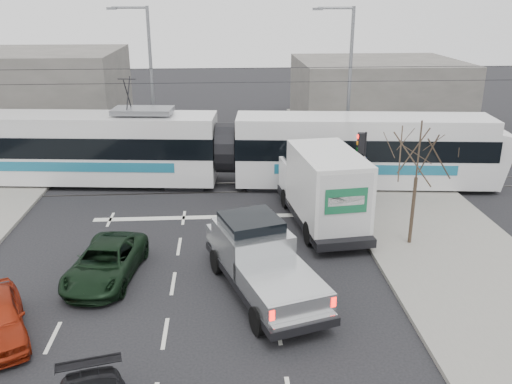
{
  "coord_description": "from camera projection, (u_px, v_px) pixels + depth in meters",
  "views": [
    {
      "loc": [
        0.15,
        -16.95,
        9.52
      ],
      "look_at": [
        1.5,
        4.29,
        1.8
      ],
      "focal_mm": 38.0,
      "sensor_mm": 36.0,
      "label": 1
    }
  ],
  "objects": [
    {
      "name": "sidewalk_right",
      "position": [
        469.0,
        272.0,
        19.65
      ],
      "size": [
        6.0,
        60.0,
        0.15
      ],
      "primitive_type": "cube",
      "color": "gray",
      "rests_on": "ground"
    },
    {
      "name": "street_lamp_near",
      "position": [
        347.0,
        78.0,
        30.96
      ],
      "size": [
        2.38,
        0.25,
        9.0
      ],
      "color": "slate",
      "rests_on": "ground"
    },
    {
      "name": "building_right",
      "position": [
        376.0,
        93.0,
        41.52
      ],
      "size": [
        12.0,
        10.0,
        5.0
      ],
      "primitive_type": "cube",
      "color": "slate",
      "rests_on": "ground"
    },
    {
      "name": "street_lamp_far",
      "position": [
        148.0,
        75.0,
        32.15
      ],
      "size": [
        2.38,
        0.25,
        9.0
      ],
      "color": "slate",
      "rests_on": "ground"
    },
    {
      "name": "rails",
      "position": [
        221.0,
        188.0,
        28.52
      ],
      "size": [
        60.0,
        1.6,
        0.03
      ],
      "primitive_type": "cube",
      "color": "#33302D",
      "rests_on": "ground"
    },
    {
      "name": "tram",
      "position": [
        225.0,
        149.0,
        28.35
      ],
      "size": [
        27.47,
        5.36,
        5.58
      ],
      "rotation": [
        0.0,
        0.0,
        -0.1
      ],
      "color": "silver",
      "rests_on": "ground"
    },
    {
      "name": "navy_pickup",
      "position": [
        339.0,
        182.0,
        25.85
      ],
      "size": [
        4.1,
        5.89,
        2.34
      ],
      "rotation": [
        0.0,
        0.0,
        -0.42
      ],
      "color": "black",
      "rests_on": "ground"
    },
    {
      "name": "bare_tree",
      "position": [
        418.0,
        155.0,
        20.64
      ],
      "size": [
        2.4,
        2.4,
        5.0
      ],
      "color": "#47382B",
      "rests_on": "ground"
    },
    {
      "name": "catenary",
      "position": [
        219.0,
        115.0,
        27.2
      ],
      "size": [
        60.0,
        0.2,
        7.0
      ],
      "color": "black",
      "rests_on": "ground"
    },
    {
      "name": "silver_pickup",
      "position": [
        260.0,
        258.0,
        18.33
      ],
      "size": [
        4.03,
        6.8,
        2.34
      ],
      "rotation": [
        0.0,
        0.0,
        0.31
      ],
      "color": "black",
      "rests_on": "ground"
    },
    {
      "name": "box_truck",
      "position": [
        323.0,
        188.0,
        23.33
      ],
      "size": [
        3.17,
        7.18,
        3.48
      ],
      "rotation": [
        0.0,
        0.0,
        0.12
      ],
      "color": "black",
      "rests_on": "ground"
    },
    {
      "name": "green_car",
      "position": [
        106.0,
        262.0,
        19.18
      ],
      "size": [
        2.69,
        4.77,
        1.26
      ],
      "primitive_type": "imported",
      "rotation": [
        0.0,
        0.0,
        -0.14
      ],
      "color": "black",
      "rests_on": "ground"
    },
    {
      "name": "traffic_signal",
      "position": [
        362.0,
        154.0,
        24.69
      ],
      "size": [
        0.44,
        0.44,
        3.6
      ],
      "color": "black",
      "rests_on": "ground"
    },
    {
      "name": "ground",
      "position": [
        222.0,
        282.0,
        19.14
      ],
      "size": [
        120.0,
        120.0,
        0.0
      ],
      "primitive_type": "plane",
      "color": "black",
      "rests_on": "ground"
    },
    {
      "name": "building_left",
      "position": [
        20.0,
        95.0,
        37.92
      ],
      "size": [
        14.0,
        10.0,
        6.0
      ],
      "primitive_type": "cube",
      "color": "slate",
      "rests_on": "ground"
    }
  ]
}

